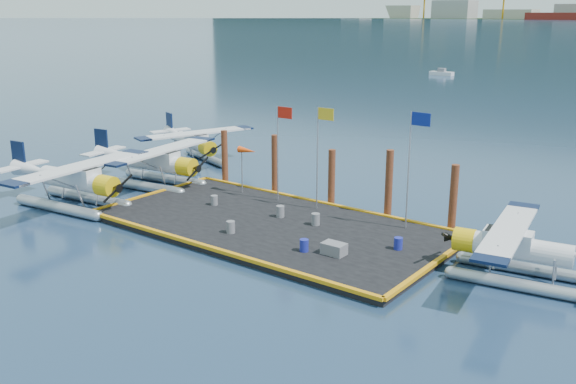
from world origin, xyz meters
name	(u,v)px	position (x,y,z in m)	size (l,w,h in m)	color
ground	(271,229)	(0.00, 0.00, 0.00)	(4000.00, 4000.00, 0.00)	navy
dock	(271,226)	(0.00, 0.00, 0.20)	(20.00, 10.00, 0.40)	black
dock_bumpers	(271,221)	(0.00, 0.00, 0.49)	(20.25, 10.25, 0.18)	orange
seaplane_a	(76,183)	(-12.26, -4.18, 1.64)	(9.66, 10.66, 3.77)	#949CA2
seaplane_b	(157,165)	(-12.01, 2.25, 1.61)	(9.50, 10.47, 3.70)	#949CA2
seaplane_c	(194,145)	(-15.25, 9.09, 1.53)	(9.16, 9.74, 3.51)	#949CA2
seaplane_d	(515,252)	(13.38, 1.13, 1.44)	(8.51, 9.34, 3.30)	#949CA2
drum_0	(214,200)	(-5.01, 0.58, 0.70)	(0.43, 0.43, 0.61)	slate
drum_1	(304,245)	(4.09, -2.50, 0.72)	(0.45, 0.45, 0.63)	navy
drum_2	(316,219)	(2.21, 1.22, 0.74)	(0.48, 0.48, 0.67)	slate
drum_3	(231,227)	(-0.71, -2.66, 0.73)	(0.47, 0.47, 0.66)	slate
drum_4	(398,243)	(7.72, 0.61, 0.71)	(0.44, 0.44, 0.62)	navy
drum_5	(280,211)	(-0.26, 1.16, 0.74)	(0.48, 0.48, 0.68)	slate
crate	(334,249)	(5.50, -1.93, 0.69)	(1.17, 0.78, 0.58)	slate
flagpole_red	(280,139)	(-2.29, 3.80, 4.40)	(1.14, 0.08, 6.00)	#94939B
flagpole_yellow	(320,143)	(0.70, 3.80, 4.51)	(1.14, 0.08, 6.20)	#94939B
flagpole_blue	(413,153)	(6.70, 3.80, 4.69)	(1.14, 0.08, 6.50)	#94939B
windsock	(247,152)	(-5.03, 3.80, 3.23)	(1.40, 0.44, 3.12)	#94939B
piling_0	(225,158)	(-8.50, 5.40, 2.00)	(0.44, 0.44, 4.00)	#482414
piling_1	(275,166)	(-4.00, 5.40, 2.10)	(0.44, 0.44, 4.20)	#482414
piling_2	(332,180)	(0.50, 5.40, 1.90)	(0.44, 0.44, 3.80)	#482414
piling_3	(389,186)	(4.50, 5.40, 2.15)	(0.44, 0.44, 4.30)	#482414
piling_4	(453,200)	(8.50, 5.40, 2.00)	(0.44, 0.44, 4.00)	#482414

